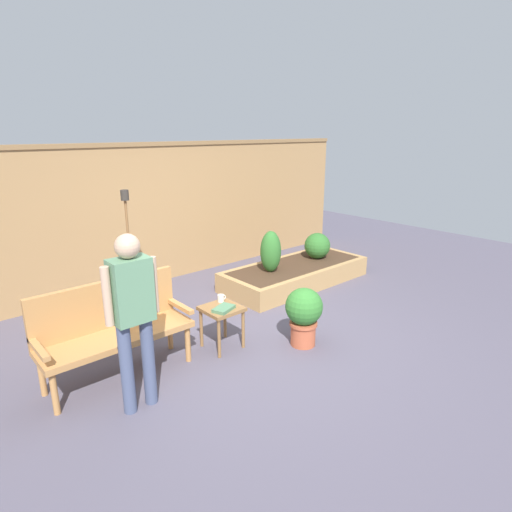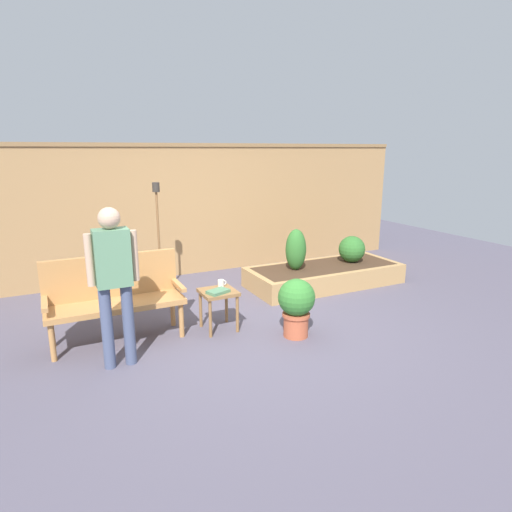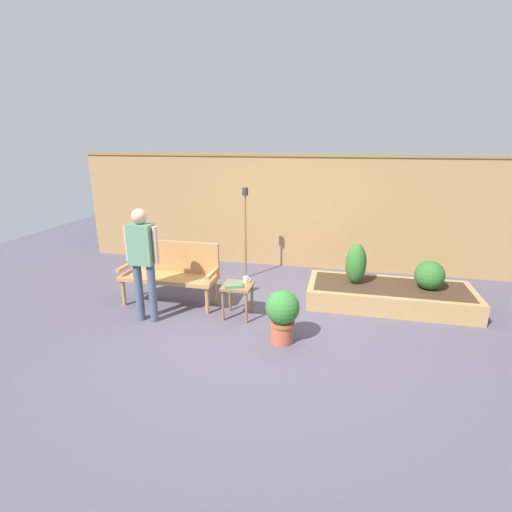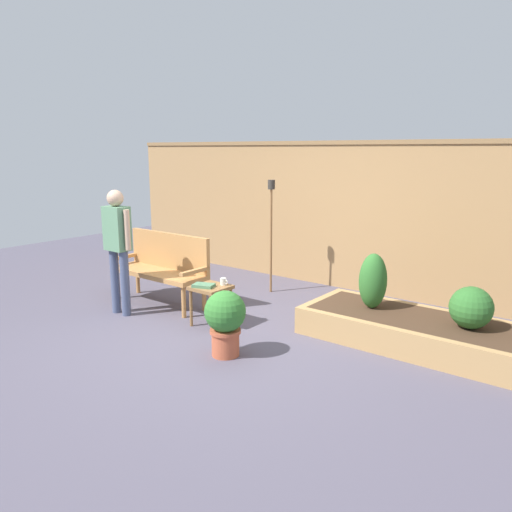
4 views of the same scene
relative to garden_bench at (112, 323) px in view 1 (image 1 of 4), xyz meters
The scene contains 12 objects.
ground_plane 1.62m from the garden_bench, 16.16° to the right, with size 14.00×14.00×0.00m, color #514C5B.
fence_back 2.68m from the garden_bench, 56.09° to the left, with size 8.40×0.14×2.16m.
garden_bench is the anchor object (origin of this frame).
side_table 1.15m from the garden_bench, 13.60° to the right, with size 0.40×0.40×0.48m.
cup_on_table 1.21m from the garden_bench, ahead, with size 0.11×0.07×0.08m.
book_on_table 1.14m from the garden_bench, 18.05° to the right, with size 0.24×0.16×0.04m, color #4C7A56.
potted_boxwood 2.01m from the garden_bench, 24.31° to the right, with size 0.42×0.42×0.67m.
raised_planter_bed 3.31m from the garden_bench, 10.98° to the left, with size 2.40×1.00×0.30m.
shrub_near_bench 2.79m from the garden_bench, 13.46° to the left, with size 0.31×0.31×0.62m.
shrub_far_corner 3.81m from the garden_bench, ahead, with size 0.42×0.42×0.42m.
tiki_torch 1.65m from the garden_bench, 57.68° to the left, with size 0.10×0.10×1.62m.
person_by_bench 0.77m from the garden_bench, 96.29° to the right, with size 0.47×0.20×1.56m.
Camera 1 is at (-2.90, -3.31, 2.34)m, focal length 29.91 mm.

